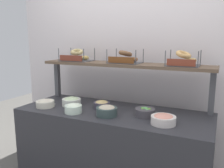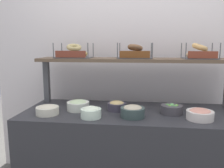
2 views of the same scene
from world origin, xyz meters
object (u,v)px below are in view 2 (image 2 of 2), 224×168
Objects in this scene: bowl_hummus at (117,106)px; bowl_veggie_mix at (172,109)px; bagel_basket_cinnamon_raisin at (135,53)px; bagel_basket_plain at (199,53)px; bowl_lox_spread at (200,114)px; bowl_cream_cheese at (91,112)px; serving_spoon_near_plate at (52,109)px; bowl_tuna_salad at (133,111)px; bowl_potato_salad at (47,110)px; bowl_scallion_spread at (78,105)px; bagel_basket_sesame at (74,53)px.

bowl_veggie_mix is at bearing -5.28° from bowl_hummus.
bagel_basket_plain reaches higher than bagel_basket_cinnamon_raisin.
bowl_lox_spread is 0.82m from bowl_cream_cheese.
bowl_lox_spread reaches higher than serving_spoon_near_plate.
bowl_tuna_salad is 0.22m from bowl_hummus.
bowl_lox_spread is 1.19m from bowl_potato_salad.
bowl_tuna_salad reaches higher than bowl_scallion_spread.
bowl_hummus is 0.52m from bagel_basket_cinnamon_raisin.
bagel_basket_cinnamon_raisin reaches higher than bowl_lox_spread.
bowl_tuna_salad is at bearing -50.71° from bowl_hummus.
bowl_scallion_spread reaches higher than bowl_cream_cheese.
bowl_hummus is at bearing 6.15° from bowl_scallion_spread.
bowl_hummus is (0.33, 0.04, -0.00)m from bowl_scallion_spread.
bowl_scallion_spread is 0.98m from bowl_lox_spread.
bowl_potato_salad is (-1.18, -0.02, -0.00)m from bowl_lox_spread.
bowl_potato_salad is 0.62m from bagel_basket_sesame.
bowl_hummus is at bearing 19.12° from bowl_potato_salad.
bagel_basket_cinnamon_raisin reaches higher than bowl_veggie_mix.
bowl_lox_spread is at bearing -33.72° from bowl_veggie_mix.
bagel_basket_cinnamon_raisin is at bearing 1.21° from bagel_basket_sesame.
bowl_cream_cheese is 0.41m from serving_spoon_near_plate.
bagel_basket_plain is at bearing 47.77° from bowl_veggie_mix.
bagel_basket_cinnamon_raisin is (0.68, 0.44, 0.44)m from bowl_potato_salad.
bagel_basket_cinnamon_raisin is (-0.31, 0.29, 0.44)m from bowl_veggie_mix.
bowl_scallion_spread is 1.01× the size of bowl_tuna_salad.
bowl_lox_spread is 1.20m from serving_spoon_near_plate.
bowl_tuna_salad is 0.82m from bagel_basket_plain.
bagel_basket_plain reaches higher than bowl_lox_spread.
bowl_veggie_mix is 0.66m from bowl_cream_cheese.
bowl_lox_spread reaches higher than bowl_potato_salad.
bowl_cream_cheese is at bearing -60.96° from bagel_basket_sesame.
serving_spoon_near_plate is at bearing -110.37° from bagel_basket_sesame.
bowl_scallion_spread is 0.49m from bowl_tuna_salad.
bowl_hummus is at bearing 52.32° from bowl_cream_cheese.
bagel_basket_cinnamon_raisin reaches higher than bowl_scallion_spread.
bowl_veggie_mix is 1.16× the size of serving_spoon_near_plate.
bowl_lox_spread is 0.61× the size of bagel_basket_sesame.
bagel_basket_sesame is at bearing -178.79° from bagel_basket_cinnamon_raisin.
bowl_lox_spread is 0.60m from bagel_basket_plain.
bagel_basket_plain reaches higher than bowl_hummus.
bowl_lox_spread is 1.26× the size of bowl_cream_cheese.
bowl_hummus reaches higher than serving_spoon_near_plate.
bagel_basket_plain reaches higher than bagel_basket_sesame.
bagel_basket_plain reaches higher than serving_spoon_near_plate.
bowl_tuna_salad is 0.68m from bowl_potato_salad.
bagel_basket_sesame reaches higher than serving_spoon_near_plate.
bowl_tuna_salad reaches higher than serving_spoon_near_plate.
bowl_cream_cheese is at bearing -170.03° from bowl_tuna_salad.
bowl_cream_cheese is 0.55× the size of bagel_basket_plain.
bowl_scallion_spread is 0.22m from serving_spoon_near_plate.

